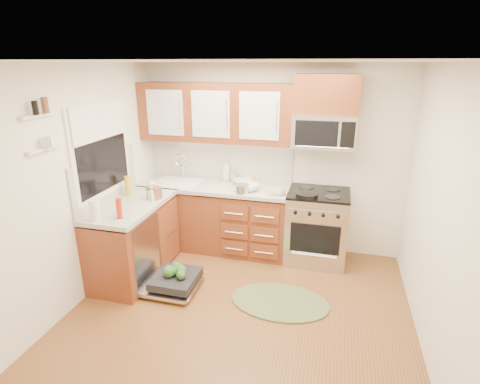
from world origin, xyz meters
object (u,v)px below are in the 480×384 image
(bowl_b, at_px, (248,187))
(paper_towel_roll, at_px, (95,210))
(upper_cabinets, at_px, (215,113))
(stock_pot, at_px, (242,189))
(skillet, at_px, (307,195))
(dishwasher, at_px, (173,281))
(range, at_px, (317,227))
(cup, at_px, (279,192))
(rug, at_px, (280,302))
(cutting_board, at_px, (278,193))
(sink, at_px, (177,191))
(microwave, at_px, (324,131))
(bowl_a, at_px, (243,182))

(bowl_b, bearing_deg, paper_towel_roll, -134.01)
(upper_cabinets, xyz_separation_m, stock_pot, (0.45, -0.35, -0.89))
(upper_cabinets, bearing_deg, bowl_b, -24.32)
(skillet, height_order, stock_pot, stock_pot)
(upper_cabinets, relative_size, dishwasher, 2.93)
(range, xyz_separation_m, cup, (-0.48, -0.18, 0.50))
(rug, bearing_deg, skillet, 79.17)
(paper_towel_roll, distance_m, cup, 2.15)
(range, relative_size, cutting_board, 3.47)
(stock_pot, bearing_deg, skillet, -0.74)
(sink, bearing_deg, dishwasher, -70.80)
(dishwasher, distance_m, stock_pot, 1.40)
(microwave, bearing_deg, stock_pot, -160.93)
(sink, relative_size, dishwasher, 0.89)
(rug, height_order, bowl_b, bowl_b)
(dishwasher, height_order, cutting_board, cutting_board)
(upper_cabinets, height_order, microwave, upper_cabinets)
(bowl_b, relative_size, cup, 2.25)
(microwave, xyz_separation_m, skillet, (-0.13, -0.34, -0.72))
(dishwasher, relative_size, paper_towel_roll, 3.04)
(sink, xyz_separation_m, bowl_a, (0.90, 0.17, 0.16))
(range, distance_m, bowl_a, 1.15)
(skillet, distance_m, paper_towel_roll, 2.42)
(range, height_order, rug, range)
(stock_pot, relative_size, cup, 1.45)
(skillet, xyz_separation_m, bowl_b, (-0.76, 0.13, -0.01))
(sink, xyz_separation_m, cup, (1.45, -0.17, 0.18))
(microwave, height_order, rug, microwave)
(paper_towel_roll, bearing_deg, dishwasher, 25.45)
(paper_towel_roll, xyz_separation_m, bowl_a, (1.18, 1.61, -0.08))
(skillet, bearing_deg, dishwasher, -147.09)
(cutting_board, distance_m, cup, 0.08)
(microwave, distance_m, paper_towel_roll, 2.79)
(rug, distance_m, stock_pot, 1.46)
(upper_cabinets, bearing_deg, paper_towel_roll, -116.85)
(sink, bearing_deg, upper_cabinets, 16.45)
(upper_cabinets, distance_m, stock_pot, 1.06)
(bowl_a, bearing_deg, paper_towel_roll, -126.30)
(rug, bearing_deg, microwave, 76.00)
(cutting_board, bearing_deg, bowl_a, 152.59)
(range, bearing_deg, skillet, -121.39)
(cutting_board, relative_size, cup, 2.16)
(rug, bearing_deg, bowl_a, 120.79)
(bowl_a, bearing_deg, microwave, -2.01)
(skillet, distance_m, cutting_board, 0.38)
(dishwasher, bearing_deg, microwave, 39.07)
(rug, relative_size, cutting_board, 3.94)
(stock_pot, relative_size, bowl_b, 0.65)
(range, bearing_deg, upper_cabinets, 174.11)
(cutting_board, height_order, cup, cup)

